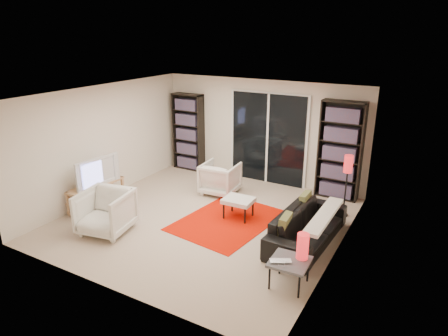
{
  "coord_description": "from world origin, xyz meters",
  "views": [
    {
      "loc": [
        3.73,
        -5.85,
        3.47
      ],
      "look_at": [
        0.25,
        0.3,
        1.0
      ],
      "focal_mm": 32.0,
      "sensor_mm": 36.0,
      "label": 1
    }
  ],
  "objects_px": {
    "sofa": "(307,227)",
    "armchair_back": "(220,178)",
    "tv_stand": "(97,195)",
    "floor_lamp": "(348,171)",
    "bookshelf_left": "(188,132)",
    "bookshelf_right": "(340,151)",
    "armchair_front": "(106,212)",
    "ottoman": "(238,201)",
    "side_table": "(290,263)"
  },
  "relations": [
    {
      "from": "bookshelf_left",
      "to": "bookshelf_right",
      "type": "xyz_separation_m",
      "value": [
        3.85,
        -0.0,
        0.07
      ]
    },
    {
      "from": "side_table",
      "to": "ottoman",
      "type": "bearing_deg",
      "value": 136.07
    },
    {
      "from": "floor_lamp",
      "to": "tv_stand",
      "type": "bearing_deg",
      "value": -155.16
    },
    {
      "from": "bookshelf_left",
      "to": "sofa",
      "type": "distance_m",
      "value": 4.55
    },
    {
      "from": "ottoman",
      "to": "tv_stand",
      "type": "bearing_deg",
      "value": -160.34
    },
    {
      "from": "bookshelf_left",
      "to": "bookshelf_right",
      "type": "height_order",
      "value": "bookshelf_right"
    },
    {
      "from": "tv_stand",
      "to": "floor_lamp",
      "type": "distance_m",
      "value": 5.0
    },
    {
      "from": "ottoman",
      "to": "side_table",
      "type": "bearing_deg",
      "value": -43.93
    },
    {
      "from": "sofa",
      "to": "armchair_back",
      "type": "xyz_separation_m",
      "value": [
        -2.38,
        1.14,
        0.06
      ]
    },
    {
      "from": "bookshelf_left",
      "to": "sofa",
      "type": "height_order",
      "value": "bookshelf_left"
    },
    {
      "from": "bookshelf_left",
      "to": "sofa",
      "type": "xyz_separation_m",
      "value": [
        3.92,
        -2.19,
        -0.68
      ]
    },
    {
      "from": "bookshelf_left",
      "to": "tv_stand",
      "type": "distance_m",
      "value": 3.02
    },
    {
      "from": "bookshelf_left",
      "to": "armchair_back",
      "type": "distance_m",
      "value": 1.98
    },
    {
      "from": "armchair_back",
      "to": "armchair_front",
      "type": "height_order",
      "value": "armchair_front"
    },
    {
      "from": "floor_lamp",
      "to": "ottoman",
      "type": "bearing_deg",
      "value": -147.84
    },
    {
      "from": "armchair_back",
      "to": "floor_lamp",
      "type": "distance_m",
      "value": 2.74
    },
    {
      "from": "armchair_back",
      "to": "floor_lamp",
      "type": "relative_size",
      "value": 0.62
    },
    {
      "from": "side_table",
      "to": "floor_lamp",
      "type": "bearing_deg",
      "value": 87.39
    },
    {
      "from": "sofa",
      "to": "tv_stand",
      "type": "bearing_deg",
      "value": 102.76
    },
    {
      "from": "sofa",
      "to": "armchair_front",
      "type": "bearing_deg",
      "value": 116.56
    },
    {
      "from": "ottoman",
      "to": "floor_lamp",
      "type": "relative_size",
      "value": 0.47
    },
    {
      "from": "armchair_front",
      "to": "tv_stand",
      "type": "bearing_deg",
      "value": 133.22
    },
    {
      "from": "ottoman",
      "to": "armchair_front",
      "type": "bearing_deg",
      "value": -136.97
    },
    {
      "from": "bookshelf_left",
      "to": "floor_lamp",
      "type": "xyz_separation_m",
      "value": [
        4.22,
        -0.84,
        -0.05
      ]
    },
    {
      "from": "bookshelf_right",
      "to": "ottoman",
      "type": "bearing_deg",
      "value": -125.41
    },
    {
      "from": "side_table",
      "to": "bookshelf_right",
      "type": "bearing_deg",
      "value": 94.02
    },
    {
      "from": "bookshelf_left",
      "to": "side_table",
      "type": "height_order",
      "value": "bookshelf_left"
    },
    {
      "from": "sofa",
      "to": "armchair_back",
      "type": "bearing_deg",
      "value": 67.28
    },
    {
      "from": "bookshelf_right",
      "to": "tv_stand",
      "type": "relative_size",
      "value": 1.71
    },
    {
      "from": "bookshelf_right",
      "to": "sofa",
      "type": "xyz_separation_m",
      "value": [
        0.07,
        -2.19,
        -0.76
      ]
    },
    {
      "from": "ottoman",
      "to": "floor_lamp",
      "type": "height_order",
      "value": "floor_lamp"
    },
    {
      "from": "bookshelf_right",
      "to": "tv_stand",
      "type": "xyz_separation_m",
      "value": [
        -4.13,
        -2.93,
        -0.79
      ]
    },
    {
      "from": "tv_stand",
      "to": "sofa",
      "type": "relative_size",
      "value": 0.62
    },
    {
      "from": "sofa",
      "to": "floor_lamp",
      "type": "distance_m",
      "value": 1.52
    },
    {
      "from": "bookshelf_right",
      "to": "armchair_front",
      "type": "distance_m",
      "value": 4.86
    },
    {
      "from": "bookshelf_left",
      "to": "floor_lamp",
      "type": "height_order",
      "value": "bookshelf_left"
    },
    {
      "from": "bookshelf_right",
      "to": "armchair_back",
      "type": "bearing_deg",
      "value": -155.36
    },
    {
      "from": "sofa",
      "to": "bookshelf_left",
      "type": "bearing_deg",
      "value": 63.67
    },
    {
      "from": "sofa",
      "to": "floor_lamp",
      "type": "xyz_separation_m",
      "value": [
        0.29,
        1.35,
        0.63
      ]
    },
    {
      "from": "side_table",
      "to": "floor_lamp",
      "type": "height_order",
      "value": "floor_lamp"
    },
    {
      "from": "floor_lamp",
      "to": "bookshelf_left",
      "type": "bearing_deg",
      "value": 168.7
    },
    {
      "from": "floor_lamp",
      "to": "sofa",
      "type": "bearing_deg",
      "value": -102.3
    },
    {
      "from": "armchair_front",
      "to": "side_table",
      "type": "relative_size",
      "value": 1.55
    },
    {
      "from": "tv_stand",
      "to": "sofa",
      "type": "distance_m",
      "value": 4.27
    },
    {
      "from": "armchair_back",
      "to": "armchair_front",
      "type": "bearing_deg",
      "value": 66.91
    },
    {
      "from": "armchair_front",
      "to": "ottoman",
      "type": "bearing_deg",
      "value": 32.15
    },
    {
      "from": "tv_stand",
      "to": "armchair_back",
      "type": "distance_m",
      "value": 2.62
    },
    {
      "from": "side_table",
      "to": "armchair_back",
      "type": "bearing_deg",
      "value": 136.06
    },
    {
      "from": "bookshelf_left",
      "to": "ottoman",
      "type": "relative_size",
      "value": 3.37
    },
    {
      "from": "armchair_front",
      "to": "floor_lamp",
      "type": "relative_size",
      "value": 0.7
    }
  ]
}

